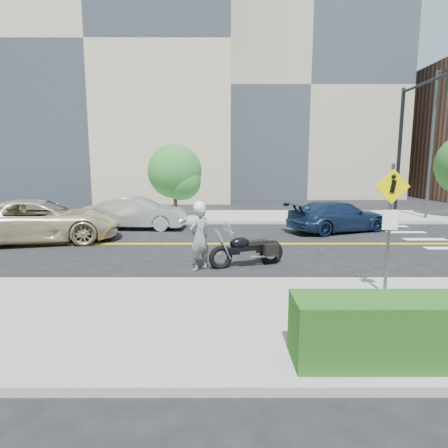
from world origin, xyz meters
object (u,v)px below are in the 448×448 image
motorcycle (247,242)px  parked_car_blue (338,216)px  pedestrian_sign (390,217)px  suv (40,221)px  parked_car_silver (136,213)px  motorcyclist (200,236)px

motorcycle → parked_car_blue: bearing=31.0°
pedestrian_sign → motorcycle: (-3.01, 3.06, -1.22)m
suv → parked_car_silver: (3.21, 3.12, -0.08)m
parked_car_silver → parked_car_blue: size_ratio=0.96×
motorcyclist → parked_car_blue: (6.10, 6.56, -0.31)m
motorcycle → parked_car_blue: (4.65, 6.07, -0.02)m
parked_car_blue → suv: bearing=77.7°
pedestrian_sign → suv: size_ratio=0.48×
motorcyclist → parked_car_blue: size_ratio=0.42×
pedestrian_sign → parked_car_silver: pedestrian_sign is taller
pedestrian_sign → motorcyclist: 5.23m
suv → parked_car_blue: 13.09m
motorcycle → parked_car_blue: motorcycle is taller
motorcycle → suv: suv is taller
motorcycle → pedestrian_sign: bearing=-67.1°
parked_car_silver → parked_car_blue: 9.70m
parked_car_blue → parked_car_silver: bearing=62.8°
pedestrian_sign → suv: 13.16m
motorcyclist → motorcycle: 1.56m
suv → parked_car_blue: suv is taller
motorcycle → suv: 9.03m
motorcycle → parked_car_silver: size_ratio=0.51×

